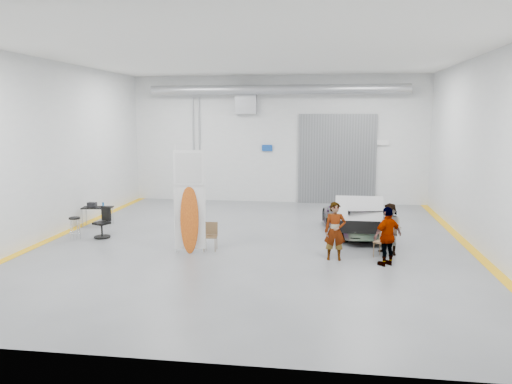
# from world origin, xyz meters

# --- Properties ---
(ground) EXTENTS (16.00, 16.00, 0.00)m
(ground) POSITION_xyz_m (0.00, 0.00, 0.00)
(ground) COLOR slate
(ground) RESTS_ON ground
(room_shell) EXTENTS (14.02, 16.18, 6.01)m
(room_shell) POSITION_xyz_m (0.24, 2.22, 4.08)
(room_shell) COLOR silver
(room_shell) RESTS_ON ground
(sedan_car) EXTENTS (2.57, 4.60, 1.26)m
(sedan_car) POSITION_xyz_m (3.37, 1.93, 0.63)
(sedan_car) COLOR silver
(sedan_car) RESTS_ON ground
(person_a) EXTENTS (0.64, 0.44, 1.70)m
(person_a) POSITION_xyz_m (2.59, -1.53, 0.85)
(person_a) COLOR #88584A
(person_a) RESTS_ON ground
(person_b) EXTENTS (0.96, 0.93, 1.55)m
(person_b) POSITION_xyz_m (4.24, -0.74, 0.78)
(person_b) COLOR slate
(person_b) RESTS_ON ground
(person_c) EXTENTS (1.01, 0.90, 1.66)m
(person_c) POSITION_xyz_m (4.02, -1.88, 0.83)
(person_c) COLOR #A75137
(person_c) RESTS_ON ground
(surfboard_display) EXTENTS (0.93, 0.37, 3.31)m
(surfboard_display) POSITION_xyz_m (-1.79, -1.39, 1.34)
(surfboard_display) COLOR white
(surfboard_display) RESTS_ON ground
(folding_chair_near) EXTENTS (0.43, 0.45, 0.86)m
(folding_chair_near) POSITION_xyz_m (-1.20, -1.03, 0.27)
(folding_chair_near) COLOR brown
(folding_chair_near) RESTS_ON ground
(folding_chair_far) EXTENTS (0.58, 0.64, 0.90)m
(folding_chair_far) POSITION_xyz_m (3.99, -1.07, 0.28)
(folding_chair_far) COLOR brown
(folding_chair_far) RESTS_ON ground
(shop_stool) EXTENTS (0.39, 0.39, 0.76)m
(shop_stool) POSITION_xyz_m (-6.02, -0.33, 0.38)
(shop_stool) COLOR black
(shop_stool) RESTS_ON ground
(work_table) EXTENTS (1.19, 0.72, 0.91)m
(work_table) POSITION_xyz_m (-6.30, 1.85, 0.70)
(work_table) COLOR #93959B
(work_table) RESTS_ON ground
(office_chair) EXTENTS (0.60, 0.63, 1.03)m
(office_chair) POSITION_xyz_m (-5.22, 0.07, 0.45)
(office_chair) COLOR black
(office_chair) RESTS_ON ground
(trunk_lid) EXTENTS (1.47, 0.89, 0.04)m
(trunk_lid) POSITION_xyz_m (3.37, 0.01, 1.28)
(trunk_lid) COLOR silver
(trunk_lid) RESTS_ON sedan_car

